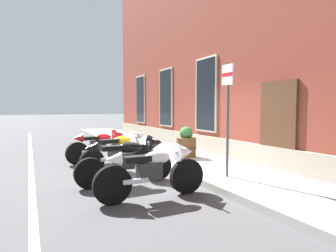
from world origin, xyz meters
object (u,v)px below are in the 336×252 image
motorcycle_red_sport (102,144)px  parking_sign (228,104)px  motorcycle_yellow_naked (120,152)px  motorcycle_black_sport (130,158)px  barrel_planter (186,144)px  motorcycle_white_sport (156,169)px

motorcycle_red_sport → parking_sign: (3.63, 1.90, 1.19)m
motorcycle_yellow_naked → motorcycle_black_sport: size_ratio=0.97×
parking_sign → barrel_planter: 2.90m
motorcycle_white_sport → parking_sign: (-0.28, 1.82, 1.19)m
parking_sign → motorcycle_white_sport: bearing=-81.2°
motorcycle_yellow_naked → motorcycle_black_sport: bearing=-7.5°
motorcycle_red_sport → motorcycle_white_sport: same height
motorcycle_black_sport → parking_sign: 2.43m
parking_sign → barrel_planter: size_ratio=2.65×
motorcycle_black_sport → motorcycle_white_sport: (1.17, 0.11, -0.02)m
barrel_planter → motorcycle_white_sport: bearing=-38.1°
motorcycle_red_sport → motorcycle_black_sport: size_ratio=0.92×
motorcycle_yellow_naked → parking_sign: (2.28, 1.75, 1.26)m
motorcycle_white_sport → parking_sign: parking_sign is taller
parking_sign → motorcycle_red_sport: bearing=-152.3°
barrel_planter → motorcycle_black_sport: bearing=-54.2°
motorcycle_yellow_naked → motorcycle_white_sport: size_ratio=0.99×
motorcycle_yellow_naked → motorcycle_white_sport: (2.56, -0.07, 0.06)m
motorcycle_red_sport → motorcycle_yellow_naked: (1.35, 0.15, -0.06)m
motorcycle_black_sport → parking_sign: size_ratio=0.89×
motorcycle_white_sport → motorcycle_red_sport: bearing=-178.8°
motorcycle_yellow_naked → parking_sign: bearing=37.5°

